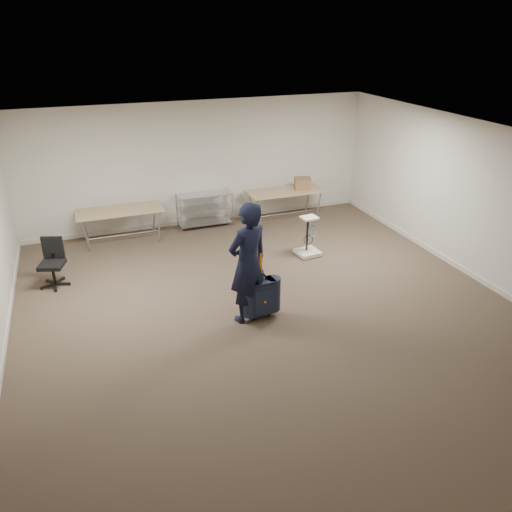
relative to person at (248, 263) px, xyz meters
name	(u,v)px	position (x,y,z in m)	size (l,w,h in m)	color
ground	(273,316)	(0.39, -0.09, -0.98)	(9.00, 9.00, 0.00)	#463A2A
room_shell	(245,277)	(0.39, 1.29, -0.93)	(8.00, 9.00, 9.00)	silver
folding_table_left	(120,212)	(-1.51, 3.86, -0.30)	(1.80, 0.75, 0.73)	tan
folding_table_right	(285,193)	(2.29, 3.86, -0.30)	(1.80, 0.75, 0.73)	tan
wire_shelf	(204,208)	(0.39, 4.11, -0.54)	(1.22, 0.47, 0.80)	silver
person	(248,263)	(0.00, 0.00, 0.00)	(0.72, 0.47, 1.96)	black
suitcase	(261,297)	(0.19, -0.06, -0.59)	(0.44, 0.28, 1.14)	black
office_chair	(54,271)	(-2.89, 2.28, -0.72)	(0.53, 0.53, 0.88)	black
equipment_cart	(308,245)	(1.94, 1.85, -0.76)	(0.49, 0.49, 0.83)	beige
cardboard_box	(303,183)	(2.72, 3.81, -0.11)	(0.37, 0.28, 0.28)	#8D6542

